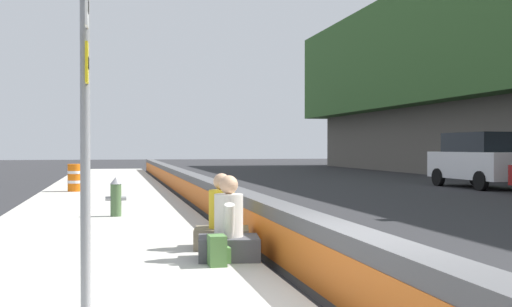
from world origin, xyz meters
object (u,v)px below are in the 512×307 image
seated_person_middle (222,225)px  parked_car_fourth (479,159)px  seated_person_foreground (229,233)px  fire_hydrant (116,196)px  backpack (218,251)px  construction_barrel (75,178)px  route_sign_post (86,87)px

seated_person_middle → parked_car_fourth: (13.89, -13.03, 0.68)m
seated_person_foreground → seated_person_middle: 0.98m
fire_hydrant → seated_person_foreground: bearing=-165.7°
fire_hydrant → seated_person_foreground: 6.09m
backpack → parked_car_fourth: (15.31, -13.32, 0.85)m
construction_barrel → seated_person_middle: bearing=-167.7°
route_sign_post → parked_car_fourth: (17.56, -14.89, -1.05)m
seated_person_foreground → parked_car_fourth: (14.87, -13.10, 0.68)m
seated_person_middle → backpack: seated_person_middle is taller
backpack → parked_car_fourth: bearing=-41.0°
construction_barrel → parked_car_fourth: parked_car_fourth is taller
seated_person_foreground → fire_hydrant: bearing=14.3°
construction_barrel → parked_car_fourth: (0.50, -15.95, 0.56)m
fire_hydrant → construction_barrel: (8.47, 1.35, 0.03)m
seated_person_foreground → backpack: size_ratio=2.90×
seated_person_middle → parked_car_fourth: parked_car_fourth is taller
route_sign_post → construction_barrel: (17.06, 1.05, -1.61)m
backpack → construction_barrel: construction_barrel is taller
seated_person_middle → construction_barrel: seated_person_middle is taller
fire_hydrant → seated_person_foreground: (-5.91, -1.50, -0.09)m
fire_hydrant → backpack: (-6.35, -1.28, -0.25)m
seated_person_foreground → backpack: 0.53m
route_sign_post → construction_barrel: route_sign_post is taller
route_sign_post → construction_barrel: size_ratio=3.79×
route_sign_post → parked_car_fourth: 23.05m
seated_person_foreground → backpack: seated_person_foreground is taller
construction_barrel → parked_car_fourth: size_ratio=0.20×
backpack → route_sign_post: bearing=145.0°
route_sign_post → fire_hydrant: route_sign_post is taller
backpack → construction_barrel: bearing=10.0°
fire_hydrant → construction_barrel: size_ratio=0.93×
fire_hydrant → backpack: 6.48m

